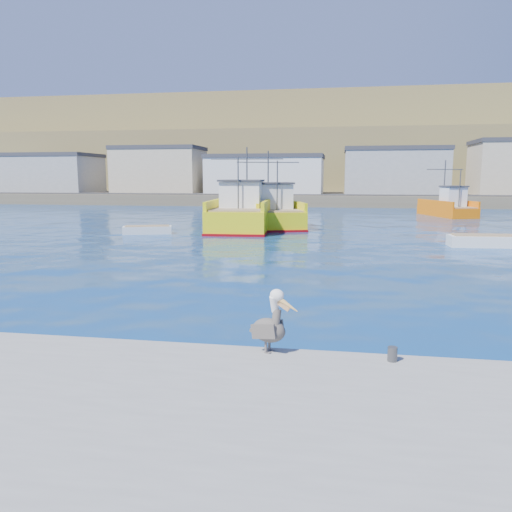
{
  "coord_description": "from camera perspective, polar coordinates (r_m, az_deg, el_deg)",
  "views": [
    {
      "loc": [
        1.87,
        -13.44,
        4.22
      ],
      "look_at": [
        -1.02,
        3.75,
        1.45
      ],
      "focal_mm": 35.0,
      "sensor_mm": 36.0,
      "label": 1
    }
  ],
  "objects": [
    {
      "name": "trawler_yellow_b",
      "position": [
        43.73,
        1.68,
        4.89
      ],
      "size": [
        7.41,
        12.49,
        6.58
      ],
      "color": "yellow",
      "rests_on": "ground"
    },
    {
      "name": "dock_bollards",
      "position": [
        10.73,
        2.25,
        -10.4
      ],
      "size": [
        36.2,
        0.2,
        0.3
      ],
      "color": "#4C4C4C",
      "rests_on": "dock"
    },
    {
      "name": "trawler_yellow_a",
      "position": [
        41.91,
        -1.31,
        4.84
      ],
      "size": [
        6.21,
        13.84,
        6.81
      ],
      "color": "yellow",
      "rests_on": "ground"
    },
    {
      "name": "skiff_left",
      "position": [
        38.23,
        -12.31,
        2.85
      ],
      "size": [
        3.76,
        2.35,
        0.77
      ],
      "color": "silver",
      "rests_on": "ground"
    },
    {
      "name": "boat_orange",
      "position": [
        58.05,
        21.1,
        5.26
      ],
      "size": [
        5.25,
        8.51,
        6.04
      ],
      "color": "orange",
      "rests_on": "ground"
    },
    {
      "name": "far_shore",
      "position": [
        122.75,
        8.84,
        11.14
      ],
      "size": [
        200.0,
        81.0,
        24.0
      ],
      "color": "brown",
      "rests_on": "ground"
    },
    {
      "name": "ground",
      "position": [
        14.21,
        1.58,
        -8.25
      ],
      "size": [
        260.0,
        260.0,
        0.0
      ],
      "primitive_type": "plane",
      "color": "navy",
      "rests_on": "ground"
    },
    {
      "name": "skiff_mid",
      "position": [
        33.49,
        24.66,
        1.47
      ],
      "size": [
        4.29,
        1.69,
        0.92
      ],
      "color": "silver",
      "rests_on": "ground"
    },
    {
      "name": "pelican",
      "position": [
        10.72,
        1.66,
        -7.9
      ],
      "size": [
        1.11,
        0.67,
        1.4
      ],
      "color": "#595451",
      "rests_on": "dock"
    }
  ]
}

